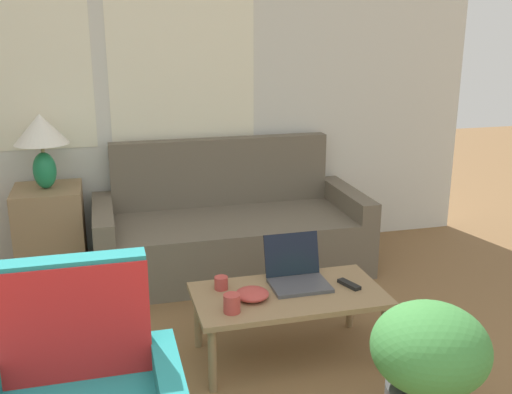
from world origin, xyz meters
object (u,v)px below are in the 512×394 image
at_px(coffee_table, 289,300).
at_px(cup_yellow, 232,303).
at_px(couch, 230,233).
at_px(cup_navy, 221,283).
at_px(tv_remote, 349,284).
at_px(snack_bowl, 252,294).
at_px(potted_plant, 429,364).
at_px(table_lamp, 41,137).
at_px(laptop, 297,273).

bearing_deg(coffee_table, cup_yellow, -157.69).
xyz_separation_m(couch, coffee_table, (0.04, -1.33, 0.07)).
distance_m(cup_navy, tv_remote, 0.71).
distance_m(cup_yellow, tv_remote, 0.71).
bearing_deg(snack_bowl, potted_plant, -53.08).
height_order(coffee_table, cup_yellow, cup_yellow).
bearing_deg(coffee_table, table_lamp, 132.74).
height_order(cup_navy, cup_yellow, cup_yellow).
bearing_deg(couch, table_lamp, 175.45).
relative_size(table_lamp, cup_navy, 6.95).
bearing_deg(potted_plant, cup_yellow, 137.51).
distance_m(coffee_table, cup_yellow, 0.39).
xyz_separation_m(cup_yellow, potted_plant, (0.73, -0.67, -0.06)).
height_order(snack_bowl, potted_plant, potted_plant).
distance_m(cup_navy, potted_plant, 1.20).
distance_m(laptop, potted_plant, 0.97).
xyz_separation_m(table_lamp, laptop, (1.40, -1.32, -0.61)).
distance_m(cup_yellow, snack_bowl, 0.18).
relative_size(couch, cup_navy, 26.29).
height_order(cup_navy, tv_remote, cup_navy).
bearing_deg(laptop, cup_yellow, -149.36).
distance_m(laptop, cup_navy, 0.43).
xyz_separation_m(coffee_table, tv_remote, (0.35, -0.00, 0.05)).
distance_m(couch, coffee_table, 1.33).
distance_m(snack_bowl, potted_plant, 0.98).
distance_m(table_lamp, coffee_table, 2.07).
bearing_deg(snack_bowl, tv_remote, 2.00).
bearing_deg(laptop, tv_remote, -22.99).
bearing_deg(cup_navy, potted_plant, -52.60).
xyz_separation_m(cup_navy, tv_remote, (0.70, -0.14, -0.03)).
height_order(couch, snack_bowl, couch).
distance_m(couch, laptop, 1.24).
xyz_separation_m(couch, snack_bowl, (-0.17, -1.35, 0.14)).
bearing_deg(cup_yellow, laptop, 30.64).
xyz_separation_m(cup_navy, potted_plant, (0.73, -0.95, -0.05)).
xyz_separation_m(table_lamp, potted_plant, (1.70, -2.24, -0.68)).
xyz_separation_m(table_lamp, tv_remote, (1.67, -1.43, -0.65)).
bearing_deg(couch, laptop, -84.34).
bearing_deg(coffee_table, potted_plant, -64.89).
bearing_deg(coffee_table, laptop, 54.01).
bearing_deg(tv_remote, laptop, 157.01).
relative_size(laptop, cup_yellow, 3.32).
relative_size(laptop, tv_remote, 2.05).
relative_size(cup_yellow, potted_plant, 0.15).
relative_size(coffee_table, tv_remote, 6.65).
xyz_separation_m(cup_yellow, tv_remote, (0.70, 0.14, -0.04)).
relative_size(coffee_table, snack_bowl, 5.79).
relative_size(table_lamp, tv_remote, 3.34).
bearing_deg(couch, coffee_table, -88.28).
height_order(laptop, potted_plant, potted_plant).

